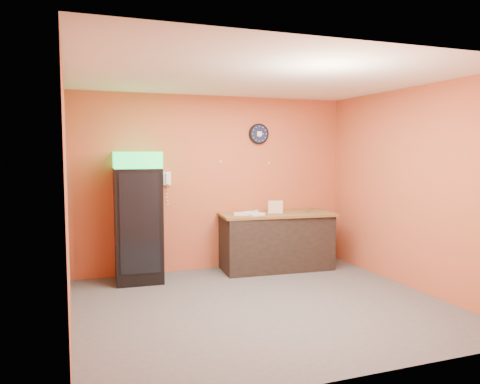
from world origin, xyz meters
name	(u,v)px	position (x,y,z in m)	size (l,w,h in m)	color
floor	(262,305)	(0.00, 0.00, 0.00)	(4.50, 4.50, 0.00)	#47474C
back_wall	(215,183)	(0.00, 2.00, 1.40)	(4.50, 0.02, 2.80)	#CC5439
left_wall	(67,200)	(-2.25, 0.00, 1.40)	(0.02, 4.00, 2.80)	#CC5439
right_wall	(412,188)	(2.25, 0.00, 1.40)	(0.02, 4.00, 2.80)	#CC5439
ceiling	(263,77)	(0.00, 0.00, 2.80)	(4.50, 4.00, 0.02)	white
beverage_cooler	(139,219)	(-1.29, 1.61, 0.93)	(0.71, 0.72, 1.91)	black
prep_counter	(276,242)	(0.91, 1.61, 0.44)	(1.76, 0.78, 0.88)	black
wall_clock	(259,134)	(0.75, 1.97, 2.20)	(0.34, 0.06, 0.34)	black
wall_phone	(167,179)	(-0.79, 1.95, 1.49)	(0.11, 0.10, 0.21)	white
butcher_paper	(276,214)	(0.91, 1.61, 0.90)	(1.83, 0.83, 0.04)	brown
sub_roll_stack	(275,207)	(0.89, 1.58, 1.02)	(0.25, 0.15, 0.20)	beige
wrapped_sandwich_left	(243,214)	(0.31, 1.52, 0.94)	(0.29, 0.11, 0.04)	silver
wrapped_sandwich_mid	(257,214)	(0.50, 1.41, 0.94)	(0.25, 0.10, 0.04)	silver
wrapped_sandwich_right	(250,213)	(0.48, 1.65, 0.94)	(0.27, 0.11, 0.04)	silver
kitchen_tool	(257,211)	(0.61, 1.68, 0.95)	(0.07, 0.07, 0.07)	silver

